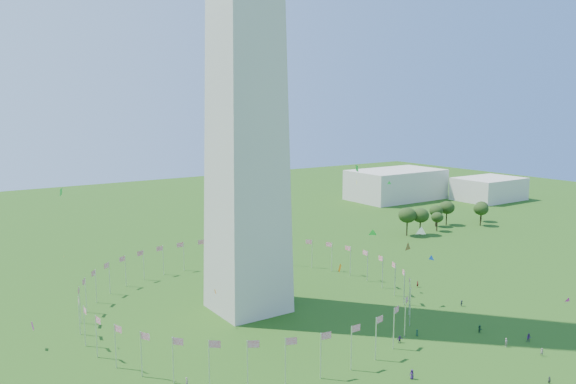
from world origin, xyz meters
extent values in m
cylinder|color=silver|center=(40.00, 50.00, 4.50)|extent=(0.24, 0.24, 9.00)
cylinder|color=silver|center=(39.39, 56.95, 4.50)|extent=(0.24, 0.24, 9.00)
cylinder|color=silver|center=(37.59, 63.68, 4.50)|extent=(0.24, 0.24, 9.00)
cylinder|color=silver|center=(34.64, 70.00, 4.50)|extent=(0.24, 0.24, 9.00)
cylinder|color=silver|center=(30.64, 75.71, 4.50)|extent=(0.24, 0.24, 9.00)
cylinder|color=silver|center=(25.71, 80.64, 4.50)|extent=(0.24, 0.24, 9.00)
cylinder|color=silver|center=(20.00, 84.64, 4.50)|extent=(0.24, 0.24, 9.00)
cylinder|color=silver|center=(13.68, 87.59, 4.50)|extent=(0.24, 0.24, 9.00)
cylinder|color=silver|center=(6.95, 89.39, 4.50)|extent=(0.24, 0.24, 9.00)
cylinder|color=silver|center=(0.00, 90.00, 4.50)|extent=(0.24, 0.24, 9.00)
cylinder|color=silver|center=(-6.95, 89.39, 4.50)|extent=(0.24, 0.24, 9.00)
cylinder|color=silver|center=(-13.68, 87.59, 4.50)|extent=(0.24, 0.24, 9.00)
cylinder|color=silver|center=(-20.00, 84.64, 4.50)|extent=(0.24, 0.24, 9.00)
cylinder|color=silver|center=(-25.71, 80.64, 4.50)|extent=(0.24, 0.24, 9.00)
cylinder|color=silver|center=(-30.64, 75.71, 4.50)|extent=(0.24, 0.24, 9.00)
cylinder|color=silver|center=(-34.64, 70.00, 4.50)|extent=(0.24, 0.24, 9.00)
cylinder|color=silver|center=(-37.59, 63.68, 4.50)|extent=(0.24, 0.24, 9.00)
cylinder|color=silver|center=(-39.39, 56.95, 4.50)|extent=(0.24, 0.24, 9.00)
cylinder|color=silver|center=(-40.00, 50.00, 4.50)|extent=(0.24, 0.24, 9.00)
cylinder|color=silver|center=(-39.39, 43.05, 4.50)|extent=(0.24, 0.24, 9.00)
cylinder|color=silver|center=(-37.59, 36.32, 4.50)|extent=(0.24, 0.24, 9.00)
cylinder|color=silver|center=(-34.64, 30.00, 4.50)|extent=(0.24, 0.24, 9.00)
cylinder|color=silver|center=(-30.64, 24.29, 4.50)|extent=(0.24, 0.24, 9.00)
cylinder|color=silver|center=(-25.71, 19.36, 4.50)|extent=(0.24, 0.24, 9.00)
cylinder|color=silver|center=(-20.00, 15.36, 4.50)|extent=(0.24, 0.24, 9.00)
cylinder|color=silver|center=(-13.68, 12.41, 4.50)|extent=(0.24, 0.24, 9.00)
cylinder|color=silver|center=(-6.95, 10.61, 4.50)|extent=(0.24, 0.24, 9.00)
cylinder|color=silver|center=(0.00, 10.00, 4.50)|extent=(0.24, 0.24, 9.00)
cylinder|color=silver|center=(6.95, 10.61, 4.50)|extent=(0.24, 0.24, 9.00)
cylinder|color=silver|center=(13.68, 12.41, 4.50)|extent=(0.24, 0.24, 9.00)
cylinder|color=silver|center=(20.00, 15.36, 4.50)|extent=(0.24, 0.24, 9.00)
cylinder|color=silver|center=(25.71, 19.36, 4.50)|extent=(0.24, 0.24, 9.00)
cylinder|color=silver|center=(30.64, 24.29, 4.50)|extent=(0.24, 0.24, 9.00)
cylinder|color=silver|center=(34.64, 30.00, 4.50)|extent=(0.24, 0.24, 9.00)
cylinder|color=silver|center=(37.59, 36.32, 4.50)|extent=(0.24, 0.24, 9.00)
cylinder|color=silver|center=(39.39, 43.05, 4.50)|extent=(0.24, 0.24, 9.00)
cube|color=beige|center=(150.00, 150.00, 8.00)|extent=(50.00, 30.00, 16.00)
cube|color=beige|center=(190.00, 120.00, 6.00)|extent=(35.00, 25.00, 12.00)
imported|color=slate|center=(36.53, -7.09, 0.85)|extent=(0.59, 0.72, 1.70)
imported|color=#30194B|center=(7.19, 0.86, 0.94)|extent=(0.88, 1.06, 1.87)
imported|color=#311747|center=(17.02, 13.85, 0.79)|extent=(1.59, 1.03, 1.58)
imported|color=gray|center=(-29.20, 21.55, 0.94)|extent=(0.77, 0.82, 1.89)
imported|color=#19402A|center=(22.86, 14.34, 0.74)|extent=(0.88, 0.81, 1.49)
imported|color=black|center=(46.23, 21.03, 0.77)|extent=(1.08, 0.72, 1.55)
imported|color=gray|center=(34.31, -0.32, 0.96)|extent=(0.79, 0.60, 1.93)
imported|color=#591416|center=(48.17, 38.00, 0.91)|extent=(0.46, 0.68, 1.82)
imported|color=#173B24|center=(35.97, 7.70, 0.87)|extent=(1.33, 1.76, 1.75)
imported|color=#3A1B53|center=(40.56, -1.55, 0.97)|extent=(1.16, 1.20, 1.94)
imported|color=#262626|center=(26.84, -14.67, 0.77)|extent=(0.45, 0.61, 1.53)
plane|color=green|center=(14.96, 20.96, 23.24)|extent=(1.30, 1.90, 2.06)
plane|color=green|center=(-46.66, 32.19, 36.26)|extent=(0.88, 1.40, 1.60)
plane|color=orange|center=(-42.52, 53.60, 19.27)|extent=(0.38, 1.46, 1.42)
plane|color=orange|center=(-12.05, 44.03, 8.45)|extent=(0.81, 0.96, 1.16)
plane|color=green|center=(14.08, 25.56, 37.12)|extent=(1.51, 0.87, 1.70)
plane|color=#CC2699|center=(59.40, 0.90, 5.00)|extent=(1.86, 0.90, 1.68)
plane|color=yellow|center=(32.82, 47.17, 30.04)|extent=(0.14, 1.43, 1.43)
plane|color=blue|center=(29.36, 16.77, 16.30)|extent=(0.48, 1.35, 1.39)
plane|color=orange|center=(17.32, 34.98, 11.45)|extent=(1.86, 1.13, 1.95)
plane|color=#CC2699|center=(-49.35, 54.99, 5.00)|extent=(1.21, 1.69, 1.97)
plane|color=green|center=(37.28, 39.25, 30.48)|extent=(0.87, 0.60, 1.04)
plane|color=green|center=(35.74, 30.24, 15.09)|extent=(2.25, 0.43, 2.28)
plane|color=white|center=(23.60, 14.93, 23.61)|extent=(1.53, 2.18, 2.56)
ellipsoid|color=#294517|center=(91.57, 84.53, 5.50)|extent=(7.04, 7.04, 10.99)
ellipsoid|color=#294517|center=(97.05, 82.75, 5.25)|extent=(6.72, 6.72, 10.49)
ellipsoid|color=#294517|center=(107.64, 83.47, 3.85)|extent=(4.93, 4.93, 7.71)
ellipsoid|color=#294517|center=(114.14, 89.81, 4.47)|extent=(5.72, 5.72, 8.94)
ellipsoid|color=#294517|center=(120.30, 89.41, 5.06)|extent=(6.47, 6.47, 10.12)
ellipsoid|color=#294517|center=(131.21, 80.35, 4.81)|extent=(6.16, 6.16, 9.63)
ellipsoid|color=#294517|center=(138.73, 85.72, 4.39)|extent=(5.62, 5.62, 8.77)
camera|label=1|loc=(-67.19, -68.17, 51.06)|focal=35.00mm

